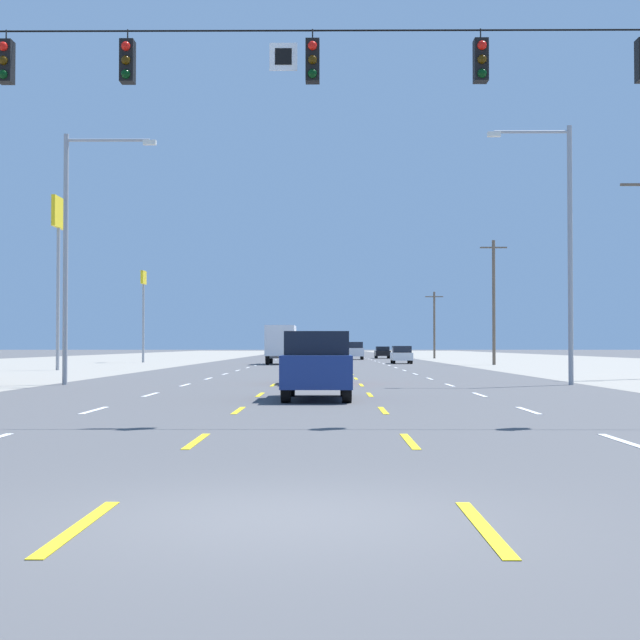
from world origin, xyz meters
The scene contains 20 objects.
ground_plane centered at (0.00, 66.00, 0.00)m, with size 572.00×572.00×0.00m, color #4C4C4F.
lot_apron_left centered at (-24.75, 66.00, 0.00)m, with size 28.00×440.00×0.01m, color gray.
lane_markings centered at (0.00, 104.50, 0.01)m, with size 10.64×227.60×0.01m.
signal_span_wire centered at (0.03, 11.83, 5.68)m, with size 26.27×0.53×9.56m.
suv_center_turn_nearest centered at (0.10, 19.42, 1.03)m, with size 1.98×4.90×1.98m.
suv_center_turn_near centered at (0.01, 31.16, 1.03)m, with size 1.98×4.90×1.98m.
hatchback_center_turn_mid centered at (0.01, 54.17, 0.78)m, with size 1.72×3.90×1.54m.
box_truck_inner_left_midfar centered at (-3.47, 72.24, 1.84)m, with size 2.40×7.20×3.23m.
hatchback_far_right_far centered at (6.84, 75.12, 0.78)m, with size 1.72×3.90×1.54m.
suv_inner_right_farther centered at (3.44, 99.73, 1.03)m, with size 1.98×4.90×1.98m.
sedan_far_right_farthest centered at (7.13, 109.30, 0.76)m, with size 1.80×4.50×1.46m.
hatchback_center_turn_distant_a centered at (0.01, 117.28, 0.78)m, with size 1.72×3.90×1.54m.
sedan_far_left_distant_b centered at (-6.87, 127.43, 0.76)m, with size 1.80×4.50×1.46m.
sedan_inner_left_distant_c centered at (-3.53, 128.33, 0.76)m, with size 1.80×4.50×1.46m.
pole_sign_left_row_1 centered at (-16.81, 52.62, 8.59)m, with size 0.24×2.51×11.07m.
pole_sign_left_row_2 centered at (-16.76, 81.04, 6.20)m, with size 0.24×1.77×8.54m.
streetlight_left_row_0 centered at (-9.81, 29.86, 5.79)m, with size 3.73×0.26×10.12m.
streetlight_right_row_0 centered at (9.86, 29.86, 5.91)m, with size 3.39×0.26×10.43m.
utility_pole_right_row_1 centered at (13.97, 69.88, 5.28)m, with size 2.20×0.26×10.17m.
utility_pole_right_row_2 centered at (13.48, 109.32, 4.26)m, with size 2.20×0.26×8.15m.
Camera 1 is at (0.40, -8.90, 1.57)m, focal length 54.34 mm.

